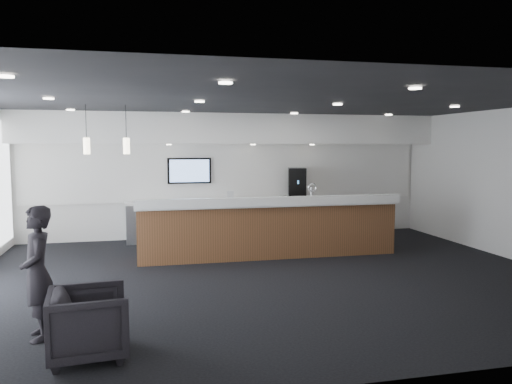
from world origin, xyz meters
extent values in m
plane|color=black|center=(0.00, 0.00, 0.00)|extent=(10.00, 10.00, 0.00)
cube|color=black|center=(0.00, 0.00, 3.00)|extent=(10.00, 8.00, 0.02)
cube|color=silver|center=(0.00, 4.00, 1.50)|extent=(10.00, 0.02, 3.00)
cube|color=white|center=(0.00, 3.55, 2.65)|extent=(10.00, 0.90, 0.70)
cube|color=white|center=(0.00, 3.97, 1.60)|extent=(9.80, 0.06, 1.40)
cube|color=gray|center=(0.00, 3.64, 0.45)|extent=(5.00, 0.60, 0.90)
cube|color=white|center=(0.00, 3.64, 0.93)|extent=(5.06, 0.66, 0.05)
cylinder|color=silver|center=(-2.00, 3.32, 0.50)|extent=(0.60, 0.02, 0.02)
cylinder|color=silver|center=(-1.00, 3.32, 0.50)|extent=(0.60, 0.02, 0.02)
cylinder|color=silver|center=(0.00, 3.32, 0.50)|extent=(0.60, 0.02, 0.02)
cylinder|color=silver|center=(1.00, 3.32, 0.50)|extent=(0.60, 0.02, 0.02)
cylinder|color=silver|center=(2.00, 3.32, 0.50)|extent=(0.60, 0.02, 0.02)
cube|color=black|center=(-1.00, 3.91, 1.65)|extent=(1.05, 0.07, 0.62)
cube|color=blue|center=(-1.00, 3.87, 1.65)|extent=(0.95, 0.01, 0.54)
cylinder|color=beige|center=(-2.40, 0.80, 2.25)|extent=(0.12, 0.12, 0.30)
cylinder|color=beige|center=(-3.10, 0.80, 2.25)|extent=(0.12, 0.12, 0.30)
cube|color=brown|center=(0.37, 1.54, 0.53)|extent=(5.25, 0.77, 1.05)
cube|color=white|center=(0.37, 1.54, 1.08)|extent=(5.33, 0.85, 0.06)
cube|color=white|center=(0.37, 1.14, 1.17)|extent=(5.32, 0.16, 0.18)
cylinder|color=silver|center=(1.31, 1.64, 1.25)|extent=(0.04, 0.04, 0.28)
torus|color=silver|center=(1.31, 1.58, 1.39)|extent=(0.19, 0.03, 0.19)
cube|color=black|center=(1.64, 3.63, 1.33)|extent=(0.54, 0.58, 0.75)
cube|color=silver|center=(1.64, 3.36, 0.96)|extent=(0.27, 0.12, 0.02)
cube|color=silver|center=(-0.06, 3.57, 1.06)|extent=(0.16, 0.05, 0.22)
cube|color=silver|center=(1.56, 3.55, 1.08)|extent=(0.20, 0.06, 0.26)
imported|color=black|center=(-2.73, -2.77, 0.37)|extent=(0.89, 0.87, 0.74)
imported|color=black|center=(-3.36, -2.10, 0.78)|extent=(0.50, 0.64, 1.57)
imported|color=white|center=(1.77, 3.57, 1.00)|extent=(0.10, 0.10, 0.09)
imported|color=white|center=(1.63, 3.57, 1.00)|extent=(0.14, 0.14, 0.09)
imported|color=white|center=(1.49, 3.57, 1.00)|extent=(0.12, 0.12, 0.09)
imported|color=white|center=(1.35, 3.57, 1.00)|extent=(0.13, 0.13, 0.09)
imported|color=white|center=(1.21, 3.57, 1.00)|extent=(0.14, 0.14, 0.09)
camera|label=1|loc=(-2.17, -8.20, 2.26)|focal=35.00mm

